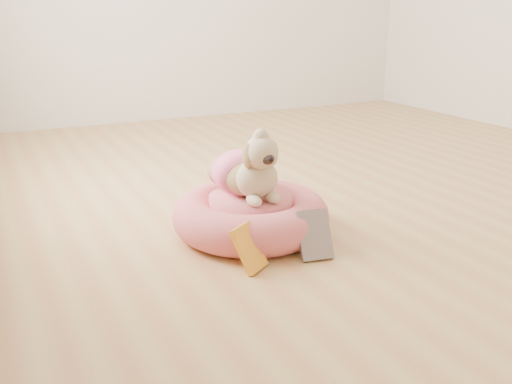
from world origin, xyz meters
name	(u,v)px	position (x,y,z in m)	size (l,w,h in m)	color
floor	(352,182)	(0.00, 0.00, 0.00)	(4.50, 4.50, 0.00)	tan
pet_bed	(251,215)	(-0.83, -0.42, 0.08)	(0.66, 0.66, 0.17)	#D85466
dog	(248,159)	(-0.84, -0.41, 0.32)	(0.29, 0.42, 0.31)	brown
book_yellow	(249,248)	(-0.98, -0.73, 0.08)	(0.12, 0.02, 0.18)	yellow
book_white	(314,235)	(-0.71, -0.74, 0.09)	(0.13, 0.02, 0.19)	silver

